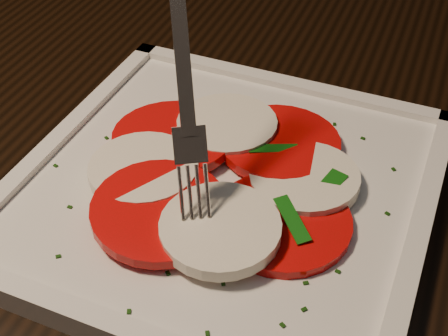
# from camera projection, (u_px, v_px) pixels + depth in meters

# --- Properties ---
(table) EXTENTS (1.27, 0.91, 0.75)m
(table) POSITION_uv_depth(u_px,v_px,m) (171.00, 227.00, 0.60)
(table) COLOR black
(table) RESTS_ON ground
(chair) EXTENTS (0.45, 0.45, 0.93)m
(chair) POSITION_uv_depth(u_px,v_px,m) (338.00, 8.00, 1.19)
(chair) COLOR black
(chair) RESTS_ON ground
(plate) EXTENTS (0.34, 0.34, 0.01)m
(plate) POSITION_uv_depth(u_px,v_px,m) (224.00, 190.00, 0.48)
(plate) COLOR white
(plate) RESTS_ON table
(caprese_salad) EXTENTS (0.26, 0.24, 0.02)m
(caprese_salad) POSITION_uv_depth(u_px,v_px,m) (224.00, 174.00, 0.47)
(caprese_salad) COLOR red
(caprese_salad) RESTS_ON plate
(fork) EXTENTS (0.09, 0.12, 0.17)m
(fork) POSITION_uv_depth(u_px,v_px,m) (181.00, 54.00, 0.42)
(fork) COLOR white
(fork) RESTS_ON caprese_salad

